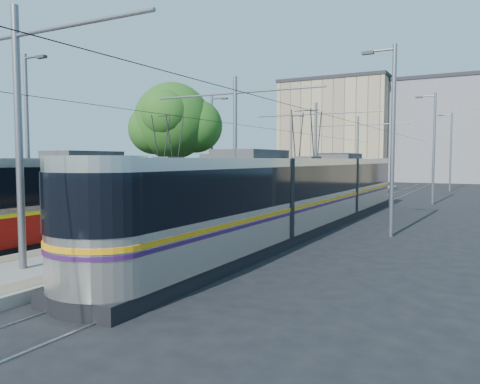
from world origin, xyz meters
The scene contains 13 objects.
ground centered at (0.00, 0.00, 0.00)m, with size 160.00×160.00×0.00m, color black.
platform centered at (0.00, 17.00, 0.15)m, with size 4.00×50.00×0.30m, color gray.
tactile_strip_left centered at (-1.45, 17.00, 0.30)m, with size 0.70×50.00×0.01m, color gray.
tactile_strip_right centered at (1.45, 17.00, 0.30)m, with size 0.70×50.00×0.01m, color gray.
rails centered at (0.00, 17.00, 0.02)m, with size 8.71×70.00×0.03m.
tram_left centered at (-3.60, 7.34, 1.71)m, with size 2.43×28.59×5.50m.
tram_right centered at (3.60, 8.28, 1.86)m, with size 2.43×28.25×5.50m.
catenary centered at (0.00, 14.15, 4.52)m, with size 9.20×70.00×7.00m.
street_lamps centered at (0.00, 21.00, 4.18)m, with size 15.18×38.22×8.00m.
shelter centered at (0.73, 12.29, 1.62)m, with size 0.96×1.27×2.51m.
tree centered at (-8.58, 15.22, 5.88)m, with size 5.99×5.54×8.70m.
building_left centered at (-10.00, 60.00, 7.70)m, with size 16.32×12.24×15.39m.
building_centre centered at (6.00, 64.00, 7.42)m, with size 18.36×14.28×14.83m.
Camera 1 is at (11.13, -12.26, 3.26)m, focal length 35.00 mm.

